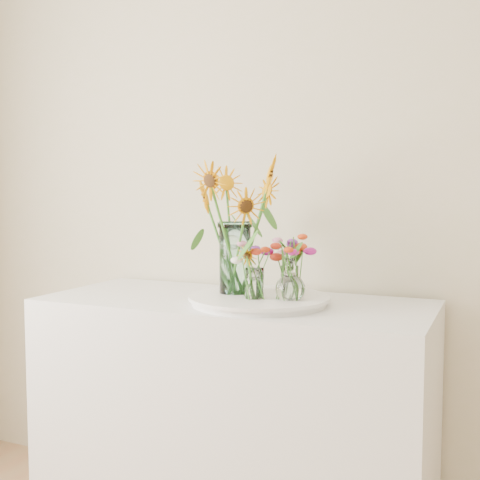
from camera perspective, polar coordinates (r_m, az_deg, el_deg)
The scene contains 10 objects.
counter at distance 2.30m, azimuth -0.57°, elevation -16.77°, with size 1.40×0.60×0.90m, color white.
tray at distance 2.09m, azimuth 1.81°, elevation -5.78°, with size 0.46×0.46×0.03m, color white.
mason_jar at distance 2.13m, azimuth -0.48°, elevation -1.71°, with size 0.11×0.11×0.26m, color #C0F5EC.
sunflower_bouquet at distance 2.12m, azimuth -0.48°, elevation 1.44°, with size 0.58×0.58×0.49m, color orange, non-canonical shape.
small_vase_a at distance 2.03m, azimuth 1.38°, elevation -4.18°, with size 0.06×0.06×0.11m, color white.
wildflower_posy_a at distance 2.02m, azimuth 1.39°, elevation -2.91°, with size 0.20×0.20×0.20m, color red, non-canonical shape.
small_vase_b at distance 2.01m, azimuth 4.80°, elevation -3.77°, with size 0.10×0.10×0.14m, color white, non-canonical shape.
wildflower_posy_b at distance 2.00m, azimuth 4.80°, elevation -2.50°, with size 0.19×0.19×0.23m, color red, non-canonical shape.
small_vase_c at distance 2.11m, azimuth 4.72°, elevation -3.86°, with size 0.06×0.06×0.11m, color white.
wildflower_posy_c at distance 2.10m, azimuth 4.72°, elevation -2.65°, with size 0.19×0.19×0.20m, color red, non-canonical shape.
Camera 1 is at (0.50, -0.02, 1.28)m, focal length 45.00 mm.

